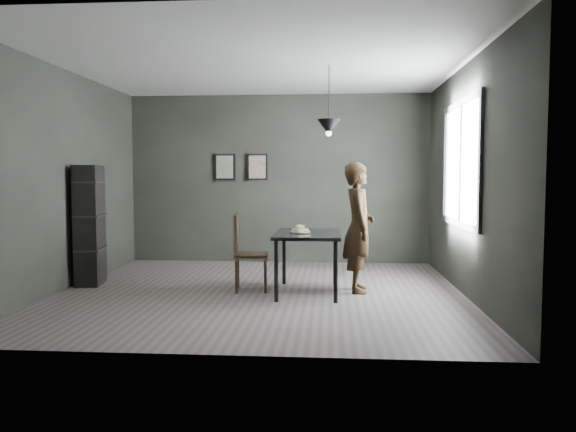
# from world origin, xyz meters

# --- Properties ---
(ground) EXTENTS (5.00, 5.00, 0.00)m
(ground) POSITION_xyz_m (0.00, 0.00, 0.00)
(ground) COLOR #3D3634
(ground) RESTS_ON ground
(back_wall) EXTENTS (5.00, 0.10, 2.80)m
(back_wall) POSITION_xyz_m (0.00, 2.50, 1.40)
(back_wall) COLOR black
(back_wall) RESTS_ON ground
(ceiling) EXTENTS (5.00, 5.00, 0.02)m
(ceiling) POSITION_xyz_m (0.00, 0.00, 2.80)
(ceiling) COLOR silver
(ceiling) RESTS_ON ground
(window_assembly) EXTENTS (0.04, 1.96, 1.56)m
(window_assembly) POSITION_xyz_m (2.47, 0.20, 1.60)
(window_assembly) COLOR white
(window_assembly) RESTS_ON ground
(cafe_table) EXTENTS (0.80, 1.20, 0.75)m
(cafe_table) POSITION_xyz_m (0.60, 0.00, 0.67)
(cafe_table) COLOR black
(cafe_table) RESTS_ON ground
(white_plate) EXTENTS (0.23, 0.23, 0.01)m
(white_plate) POSITION_xyz_m (0.51, -0.06, 0.76)
(white_plate) COLOR white
(white_plate) RESTS_ON cafe_table
(donut_pile) EXTENTS (0.22, 0.22, 0.09)m
(donut_pile) POSITION_xyz_m (0.51, -0.06, 0.79)
(donut_pile) COLOR beige
(donut_pile) RESTS_ON white_plate
(woman) EXTENTS (0.41, 0.60, 1.62)m
(woman) POSITION_xyz_m (1.23, 0.13, 0.81)
(woman) COLOR black
(woman) RESTS_ON ground
(wood_chair) EXTENTS (0.46, 0.46, 0.97)m
(wood_chair) POSITION_xyz_m (-0.20, 0.07, 0.55)
(wood_chair) COLOR black
(wood_chair) RESTS_ON ground
(shelf_unit) EXTENTS (0.38, 0.57, 1.59)m
(shelf_unit) POSITION_xyz_m (-2.32, 0.33, 0.79)
(shelf_unit) COLOR black
(shelf_unit) RESTS_ON ground
(pendant_lamp) EXTENTS (0.28, 0.28, 0.86)m
(pendant_lamp) POSITION_xyz_m (0.85, 0.10, 2.05)
(pendant_lamp) COLOR black
(pendant_lamp) RESTS_ON ground
(framed_print_left) EXTENTS (0.34, 0.04, 0.44)m
(framed_print_left) POSITION_xyz_m (-0.90, 2.47, 1.60)
(framed_print_left) COLOR black
(framed_print_left) RESTS_ON ground
(framed_print_right) EXTENTS (0.34, 0.04, 0.44)m
(framed_print_right) POSITION_xyz_m (-0.35, 2.47, 1.60)
(framed_print_right) COLOR black
(framed_print_right) RESTS_ON ground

